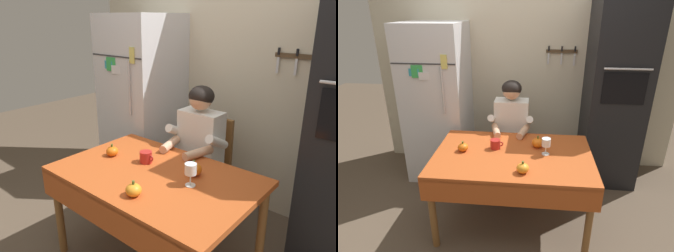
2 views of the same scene
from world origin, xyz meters
TOP-DOWN VIEW (x-y plane):
  - ground_plane at (0.00, 0.00)m, footprint 10.00×10.00m
  - back_wall_assembly at (0.05, 1.35)m, footprint 3.70×0.13m
  - refrigerator at (-0.95, 0.96)m, footprint 0.68×0.71m
  - wall_oven at (1.05, 1.00)m, footprint 0.60×0.64m
  - dining_table at (0.00, 0.08)m, footprint 1.40×0.90m
  - chair_behind_person at (-0.07, 0.87)m, footprint 0.40×0.40m
  - seated_person at (-0.07, 0.68)m, footprint 0.47×0.55m
  - coffee_mug at (-0.17, 0.19)m, footprint 0.12×0.09m
  - wine_glass at (0.29, 0.12)m, footprint 0.08×0.08m
  - pumpkin_large at (0.22, 0.25)m, footprint 0.11×0.11m
  - pumpkin_medium at (-0.45, 0.11)m, footprint 0.09×0.09m
  - pumpkin_small at (0.10, -0.20)m, footprint 0.10×0.10m

SIDE VIEW (x-z plane):
  - ground_plane at x=0.00m, z-range 0.00..0.00m
  - chair_behind_person at x=-0.07m, z-range 0.05..0.98m
  - dining_table at x=0.00m, z-range 0.29..1.03m
  - seated_person at x=-0.07m, z-range 0.11..1.36m
  - pumpkin_medium at x=-0.45m, z-range 0.73..0.83m
  - pumpkin_small at x=0.10m, z-range 0.73..0.83m
  - coffee_mug at x=-0.17m, z-range 0.74..0.83m
  - pumpkin_large at x=0.22m, z-range 0.73..0.84m
  - wine_glass at x=0.29m, z-range 0.77..0.93m
  - refrigerator at x=-0.95m, z-range 0.00..1.80m
  - wall_oven at x=1.05m, z-range 0.00..2.10m
  - back_wall_assembly at x=0.05m, z-range 0.00..2.60m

